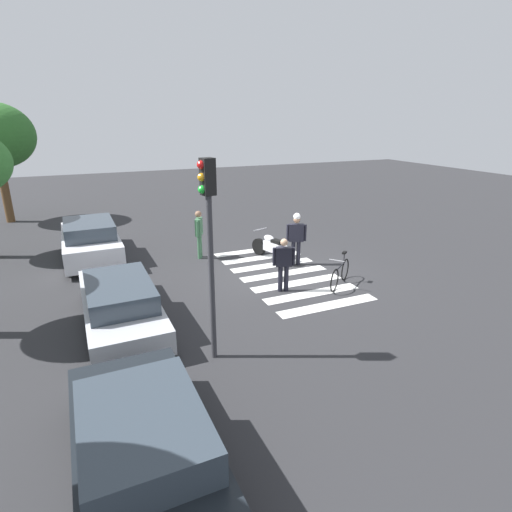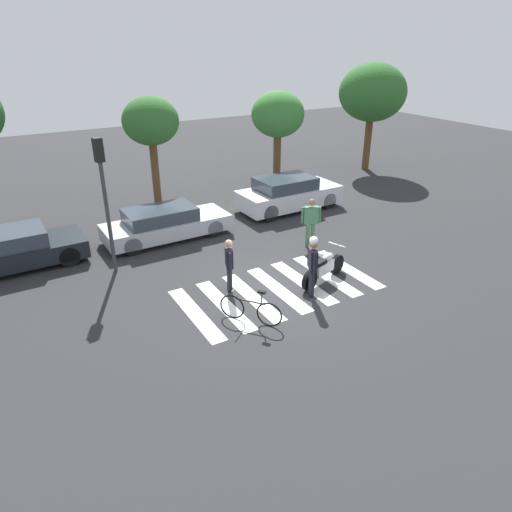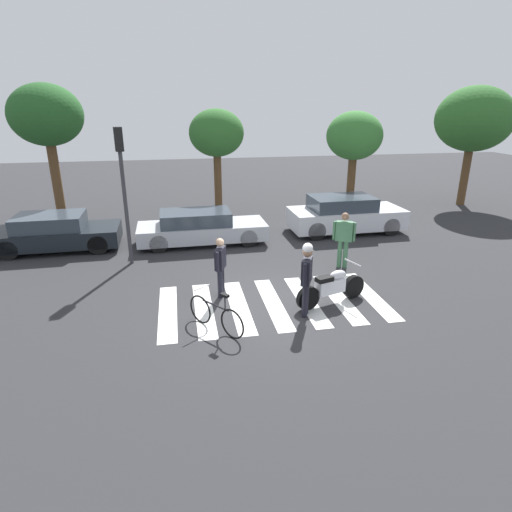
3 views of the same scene
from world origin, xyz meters
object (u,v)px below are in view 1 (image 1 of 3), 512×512
(car_black_suv, at_px, (143,445))
(car_white_van, at_px, (90,240))
(traffic_light_pole, at_px, (209,231))
(police_motorcycle, at_px, (272,248))
(car_silver_sedan, at_px, (120,303))
(officer_on_foot, at_px, (296,235))
(officer_by_motorcycle, at_px, (284,262))
(pedestrian_bystander, at_px, (199,231))
(leaning_bicycle, at_px, (340,274))

(car_black_suv, bearing_deg, car_white_van, 1.09)
(traffic_light_pole, bearing_deg, police_motorcycle, -36.65)
(car_silver_sedan, relative_size, car_white_van, 1.04)
(officer_on_foot, distance_m, car_silver_sedan, 6.54)
(officer_by_motorcycle, distance_m, pedestrian_bystander, 4.24)
(leaning_bicycle, height_order, pedestrian_bystander, pedestrian_bystander)
(officer_by_motorcycle, bearing_deg, leaning_bicycle, -99.81)
(officer_on_foot, bearing_deg, leaning_bicycle, -171.21)
(leaning_bicycle, distance_m, officer_by_motorcycle, 1.91)
(police_motorcycle, height_order, officer_by_motorcycle, officer_by_motorcycle)
(officer_by_motorcycle, height_order, car_black_suv, officer_by_motorcycle)
(police_motorcycle, height_order, car_black_suv, car_black_suv)
(officer_by_motorcycle, distance_m, car_white_van, 7.53)
(police_motorcycle, distance_m, car_silver_sedan, 6.40)
(car_white_van, distance_m, traffic_light_pole, 8.67)
(car_white_van, bearing_deg, traffic_light_pole, -165.62)
(car_silver_sedan, bearing_deg, car_black_suv, 177.54)
(pedestrian_bystander, bearing_deg, police_motorcycle, -117.39)
(police_motorcycle, relative_size, car_white_van, 0.45)
(car_black_suv, bearing_deg, police_motorcycle, -36.15)
(police_motorcycle, xyz_separation_m, officer_on_foot, (-0.85, -0.51, 0.64))
(officer_by_motorcycle, bearing_deg, pedestrian_bystander, 19.69)
(officer_on_foot, bearing_deg, car_silver_sedan, 109.24)
(leaning_bicycle, distance_m, officer_on_foot, 2.36)
(officer_on_foot, xyz_separation_m, traffic_light_pole, (-4.52, 4.50, 1.76))
(officer_on_foot, bearing_deg, pedestrian_bystander, 54.27)
(car_black_suv, bearing_deg, officer_on_foot, -41.58)
(car_black_suv, distance_m, car_silver_sedan, 5.04)
(traffic_light_pole, bearing_deg, car_white_van, 14.38)
(police_motorcycle, height_order, car_silver_sedan, car_silver_sedan)
(leaning_bicycle, distance_m, car_black_suv, 8.36)
(police_motorcycle, distance_m, leaning_bicycle, 3.18)
(officer_by_motorcycle, bearing_deg, traffic_light_pole, 130.74)
(police_motorcycle, relative_size, car_silver_sedan, 0.43)
(officer_by_motorcycle, relative_size, car_white_van, 0.36)
(police_motorcycle, height_order, pedestrian_bystander, pedestrian_bystander)
(officer_on_foot, distance_m, car_white_van, 7.52)
(pedestrian_bystander, xyz_separation_m, car_black_suv, (-9.27, 3.48, -0.41))
(officer_by_motorcycle, distance_m, car_silver_sedan, 4.71)
(police_motorcycle, bearing_deg, traffic_light_pole, 143.35)
(car_white_van, relative_size, traffic_light_pole, 1.06)
(police_motorcycle, relative_size, car_black_suv, 0.48)
(officer_by_motorcycle, xyz_separation_m, car_silver_sedan, (-0.24, 4.69, -0.34))
(leaning_bicycle, relative_size, traffic_light_pole, 0.33)
(leaning_bicycle, relative_size, car_black_suv, 0.34)
(car_black_suv, distance_m, car_white_van, 10.80)
(pedestrian_bystander, relative_size, car_black_suv, 0.42)
(car_black_suv, bearing_deg, traffic_light_pole, -35.13)
(officer_by_motorcycle, bearing_deg, car_white_van, 42.81)
(car_white_van, height_order, traffic_light_pole, traffic_light_pole)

